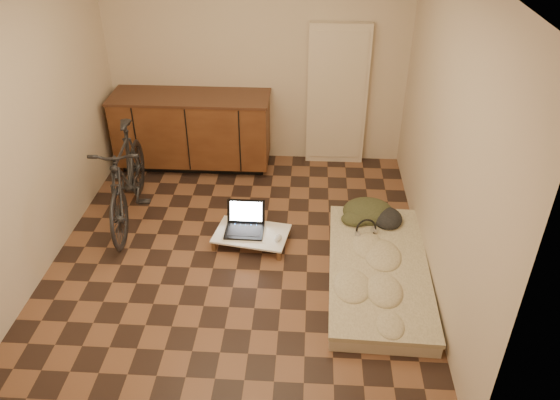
# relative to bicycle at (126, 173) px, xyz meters

# --- Properties ---
(room_shell) EXTENTS (3.50, 4.00, 2.60)m
(room_shell) POSITION_rel_bicycle_xyz_m (1.20, -0.54, 0.76)
(room_shell) COLOR brown
(room_shell) RESTS_ON ground
(cabinets) EXTENTS (1.84, 0.62, 0.91)m
(cabinets) POSITION_rel_bicycle_xyz_m (0.45, 1.16, -0.07)
(cabinets) COLOR black
(cabinets) RESTS_ON ground
(appliance_panel) EXTENTS (0.70, 0.10, 1.70)m
(appliance_panel) POSITION_rel_bicycle_xyz_m (2.15, 1.40, 0.31)
(appliance_panel) COLOR beige
(appliance_panel) RESTS_ON ground
(bicycle) EXTENTS (0.67, 1.72, 1.08)m
(bicycle) POSITION_rel_bicycle_xyz_m (0.00, 0.00, 0.00)
(bicycle) COLOR black
(bicycle) RESTS_ON ground
(futon) EXTENTS (0.93, 1.86, 0.16)m
(futon) POSITION_rel_bicycle_xyz_m (2.50, -0.83, -0.46)
(futon) COLOR beige
(futon) RESTS_ON ground
(clothing_pile) EXTENTS (0.55, 0.46, 0.21)m
(clothing_pile) POSITION_rel_bicycle_xyz_m (2.50, -0.08, -0.28)
(clothing_pile) COLOR #373A22
(clothing_pile) RESTS_ON futon
(headphones) EXTENTS (0.29, 0.28, 0.16)m
(headphones) POSITION_rel_bicycle_xyz_m (2.41, -0.40, -0.31)
(headphones) COLOR black
(headphones) RESTS_ON futon
(lap_desk) EXTENTS (0.78, 0.57, 0.12)m
(lap_desk) POSITION_rel_bicycle_xyz_m (1.30, -0.37, -0.44)
(lap_desk) COLOR brown
(lap_desk) RESTS_ON ground
(laptop) EXTENTS (0.38, 0.34, 0.26)m
(laptop) POSITION_rel_bicycle_xyz_m (1.23, -0.31, -0.37)
(laptop) COLOR black
(laptop) RESTS_ON lap_desk
(mouse) EXTENTS (0.09, 0.13, 0.04)m
(mouse) POSITION_rel_bicycle_xyz_m (1.57, -0.47, -0.40)
(mouse) COLOR silver
(mouse) RESTS_ON lap_desk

